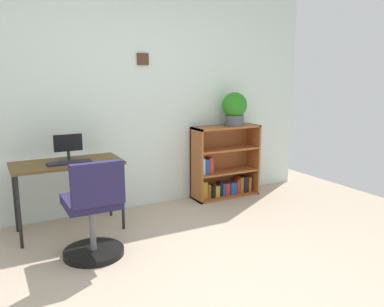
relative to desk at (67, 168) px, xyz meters
The scene contains 8 objects.
ground_plane 1.92m from the desk, 70.86° to the right, with size 6.24×6.24×0.00m, color #B5A28C.
wall_back 0.98m from the desk, 36.72° to the left, with size 5.20×0.12×2.57m.
desk is the anchor object (origin of this frame).
monitor 0.20m from the desk, 53.17° to the left, with size 0.27×0.19×0.26m.
keyboard 0.11m from the desk, 85.41° to the right, with size 0.41×0.13×0.02m, color #251E2C.
office_chair 0.77m from the desk, 85.26° to the right, with size 0.52×0.55×0.88m.
bookshelf_low 1.99m from the desk, ahead, with size 0.87×0.30×0.91m.
potted_plant_on_shelf 2.15m from the desk, ahead, with size 0.31×0.31×0.42m.
Camera 1 is at (-1.29, -2.16, 1.55)m, focal length 36.87 mm.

